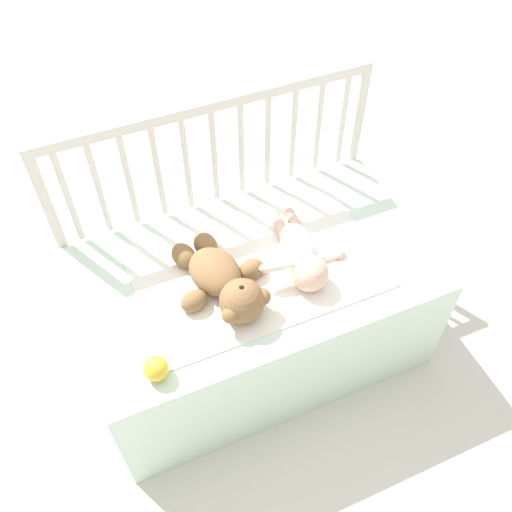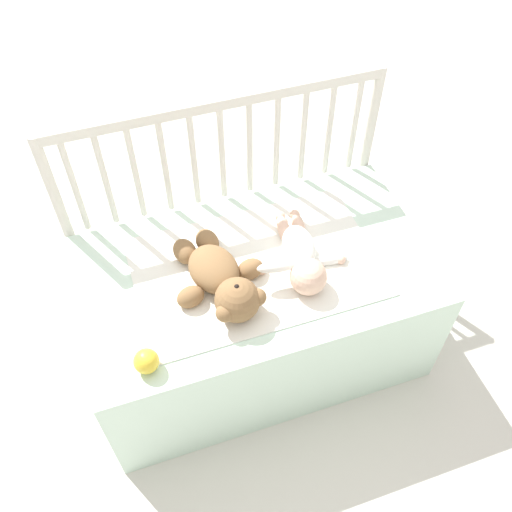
{
  "view_description": "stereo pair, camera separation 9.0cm",
  "coord_description": "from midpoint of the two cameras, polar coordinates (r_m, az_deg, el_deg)",
  "views": [
    {
      "loc": [
        -0.45,
        -1.05,
        1.93
      ],
      "look_at": [
        0.0,
        -0.0,
        0.54
      ],
      "focal_mm": 40.0,
      "sensor_mm": 36.0,
      "label": 1
    },
    {
      "loc": [
        -0.37,
        -1.09,
        1.93
      ],
      "look_at": [
        0.0,
        -0.0,
        0.54
      ],
      "focal_mm": 40.0,
      "sensor_mm": 36.0,
      "label": 2
    }
  ],
  "objects": [
    {
      "name": "blanket",
      "position": [
        1.84,
        1.46,
        -1.23
      ],
      "size": [
        0.78,
        0.5,
        0.01
      ],
      "color": "white",
      "rests_on": "crib_mattress"
    },
    {
      "name": "toy_ball",
      "position": [
        1.64,
        -9.35,
        -10.4
      ],
      "size": [
        0.07,
        0.07,
        0.07
      ],
      "color": "yellow",
      "rests_on": "crib_mattress"
    },
    {
      "name": "baby",
      "position": [
        1.82,
        6.0,
        -0.14
      ],
      "size": [
        0.32,
        0.38,
        0.12
      ],
      "color": "white",
      "rests_on": "crib_mattress"
    },
    {
      "name": "teddy_bear",
      "position": [
        1.75,
        -2.01,
        -2.42
      ],
      "size": [
        0.31,
        0.4,
        0.14
      ],
      "color": "olive",
      "rests_on": "crib_mattress"
    },
    {
      "name": "ground_plane",
      "position": [
        2.25,
        1.15,
        -8.87
      ],
      "size": [
        12.0,
        12.0,
        0.0
      ],
      "primitive_type": "plane",
      "color": "silver"
    },
    {
      "name": "crib_mattress",
      "position": [
        2.04,
        1.26,
        -5.41
      ],
      "size": [
        1.15,
        0.66,
        0.48
      ],
      "color": "silver",
      "rests_on": "ground_plane"
    },
    {
      "name": "crib_rail",
      "position": [
        1.98,
        -2.04,
        9.05
      ],
      "size": [
        1.15,
        0.04,
        0.9
      ],
      "color": "beige",
      "rests_on": "ground_plane"
    }
  ]
}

